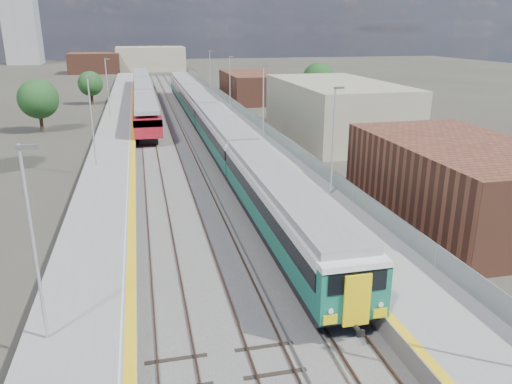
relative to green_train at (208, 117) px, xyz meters
name	(u,v)px	position (x,y,z in m)	size (l,w,h in m)	color
ground	(194,134)	(-1.50, 1.76, -2.35)	(320.00, 320.00, 0.00)	#47443A
ballast_bed	(174,131)	(-3.75, 4.26, -2.32)	(10.50, 155.00, 0.06)	#565451
tracks	(178,128)	(-3.15, 5.94, -2.24)	(8.96, 160.00, 0.17)	#4C3323
platform_right	(233,125)	(3.78, 4.26, -1.81)	(4.70, 155.00, 8.52)	slate
platform_left	(117,130)	(-10.55, 4.25, -1.83)	(4.30, 155.00, 8.52)	slate
buildings	(90,34)	(-19.62, 90.36, 8.36)	(72.00, 185.50, 40.00)	brown
green_train	(208,117)	(0.00, 0.00, 0.00)	(3.02, 84.12, 3.33)	black
red_train	(143,93)	(-7.00, 25.94, -0.06)	(3.06, 61.90, 3.86)	black
tree_b	(38,99)	(-19.62, 7.40, 1.74)	(4.80, 4.80, 6.50)	#382619
tree_c	(90,84)	(-15.46, 30.71, 1.12)	(4.07, 4.07, 5.52)	#382619
tree_d	(318,79)	(20.53, 19.37, 2.13)	(5.24, 5.24, 7.10)	#382619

